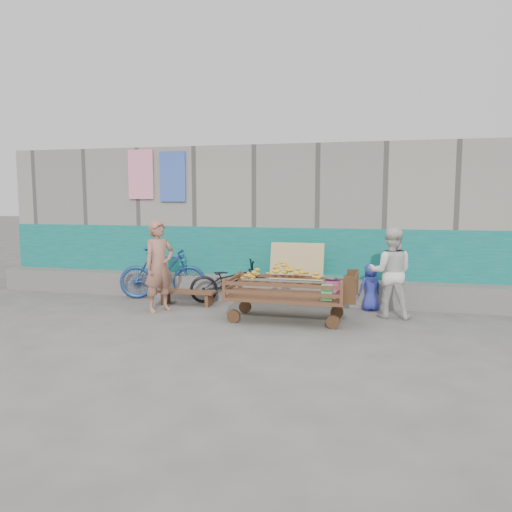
% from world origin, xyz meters
% --- Properties ---
extents(ground, '(80.00, 80.00, 0.00)m').
position_xyz_m(ground, '(0.00, 0.00, 0.00)').
color(ground, '#56534E').
rests_on(ground, ground).
extents(building_wall, '(12.00, 3.50, 3.00)m').
position_xyz_m(building_wall, '(-0.00, 4.05, 1.47)').
color(building_wall, gray).
rests_on(building_wall, ground).
extents(banana_cart, '(2.06, 0.94, 0.88)m').
position_xyz_m(banana_cart, '(0.32, 0.90, 0.59)').
color(banana_cart, '#512D1D').
rests_on(banana_cart, ground).
extents(bench, '(1.07, 0.32, 0.27)m').
position_xyz_m(bench, '(-1.65, 1.63, 0.20)').
color(bench, '#512D1D').
rests_on(bench, ground).
extents(vendor_man, '(0.63, 0.69, 1.59)m').
position_xyz_m(vendor_man, '(-1.92, 1.03, 0.79)').
color(vendor_man, '#A16754').
rests_on(vendor_man, ground).
extents(woman, '(0.74, 0.58, 1.50)m').
position_xyz_m(woman, '(1.98, 1.54, 0.75)').
color(woman, silver).
rests_on(woman, ground).
extents(child, '(0.48, 0.44, 0.83)m').
position_xyz_m(child, '(1.66, 1.96, 0.41)').
color(child, '#2B36A4').
rests_on(child, ground).
extents(bicycle_dark, '(1.62, 1.09, 0.80)m').
position_xyz_m(bicycle_dark, '(-0.94, 2.05, 0.40)').
color(bicycle_dark, black).
rests_on(bicycle_dark, ground).
extents(bicycle_blue, '(1.76, 0.90, 1.02)m').
position_xyz_m(bicycle_blue, '(-2.32, 2.05, 0.51)').
color(bicycle_blue, navy).
rests_on(bicycle_blue, ground).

